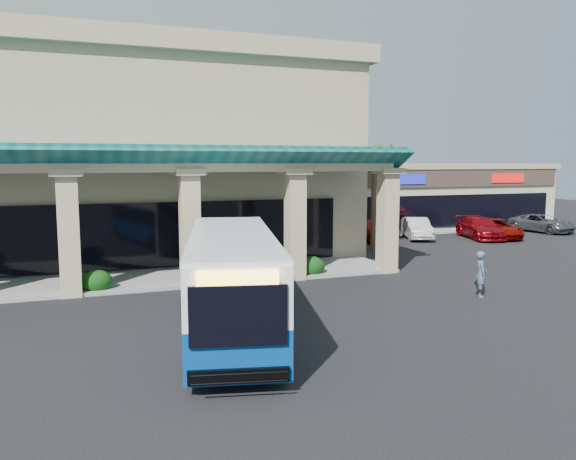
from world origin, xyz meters
name	(u,v)px	position (x,y,z in m)	size (l,w,h in m)	color
ground	(309,312)	(0.00, 0.00, 0.00)	(110.00, 110.00, 0.00)	black
main_building	(59,150)	(-8.00, 16.00, 5.67)	(30.80, 14.80, 11.35)	tan
arcade	(55,217)	(-8.00, 6.80, 2.85)	(30.00, 6.20, 5.70)	#0E5552
strip_mall	(397,193)	(18.00, 24.00, 2.45)	(22.50, 12.50, 4.90)	beige
palm_0	(374,193)	(8.50, 11.00, 3.30)	(2.40, 2.40, 6.60)	#225A18
palm_1	(364,196)	(9.50, 14.00, 2.90)	(2.40, 2.40, 5.80)	#225A18
broadleaf_tree	(304,200)	(7.50, 19.00, 2.41)	(2.60, 2.60, 4.81)	#0D390D
transit_bus	(232,282)	(-2.91, -1.00, 1.46)	(2.44, 10.47, 2.93)	#06409E
pedestrian	(481,274)	(6.86, -0.19, 0.86)	(0.63, 0.41, 1.72)	#4B596D
car_silver	(365,229)	(9.92, 14.55, 0.76)	(1.80, 4.48, 1.53)	maroon
car_white	(416,228)	(13.63, 14.41, 0.70)	(1.47, 4.22, 1.39)	silver
car_red	(480,228)	(17.67, 13.07, 0.70)	(1.97, 4.84, 1.40)	maroon
car_gray	(497,228)	(18.83, 12.86, 0.64)	(2.12, 4.60, 1.28)	#7F0700
car_extra	(542,223)	(24.13, 14.31, 0.64)	(2.14, 4.63, 1.29)	#45474F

